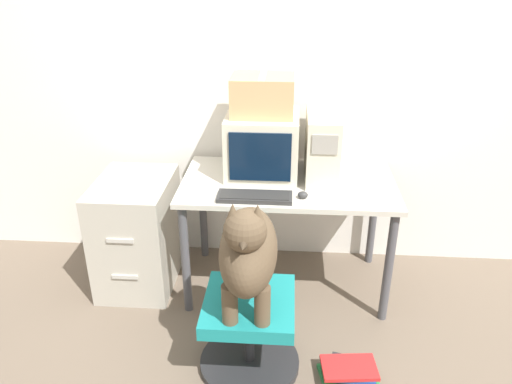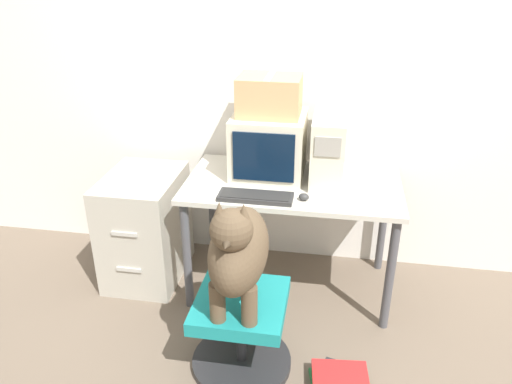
{
  "view_description": "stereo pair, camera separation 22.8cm",
  "coord_description": "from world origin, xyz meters",
  "views": [
    {
      "loc": [
        0.0,
        -2.32,
        1.94
      ],
      "look_at": [
        -0.17,
        0.04,
        0.8
      ],
      "focal_mm": 35.0,
      "sensor_mm": 36.0,
      "label": 1
    },
    {
      "loc": [
        0.23,
        -2.29,
        1.94
      ],
      "look_at": [
        -0.17,
        0.04,
        0.8
      ],
      "focal_mm": 35.0,
      "sensor_mm": 36.0,
      "label": 2
    }
  ],
  "objects": [
    {
      "name": "ground_plane",
      "position": [
        0.0,
        0.0,
        0.0
      ],
      "size": [
        12.0,
        12.0,
        0.0
      ],
      "primitive_type": "plane",
      "color": "#6B5B4C"
    },
    {
      "name": "wall_back",
      "position": [
        0.0,
        0.77,
        1.3
      ],
      "size": [
        8.0,
        0.05,
        2.6
      ],
      "color": "white",
      "rests_on": "ground_plane"
    },
    {
      "name": "desk",
      "position": [
        0.0,
        0.35,
        0.64
      ],
      "size": [
        1.25,
        0.7,
        0.73
      ],
      "color": "beige",
      "rests_on": "ground_plane"
    },
    {
      "name": "crt_monitor",
      "position": [
        -0.16,
        0.47,
        0.91
      ],
      "size": [
        0.42,
        0.43,
        0.36
      ],
      "color": "beige",
      "rests_on": "desk"
    },
    {
      "name": "pc_tower",
      "position": [
        0.19,
        0.44,
        0.92
      ],
      "size": [
        0.19,
        0.46,
        0.39
      ],
      "color": "beige",
      "rests_on": "desk"
    },
    {
      "name": "keyboard",
      "position": [
        -0.18,
        0.1,
        0.74
      ],
      "size": [
        0.41,
        0.14,
        0.03
      ],
      "color": "#2D2D2D",
      "rests_on": "desk"
    },
    {
      "name": "computer_mouse",
      "position": [
        0.08,
        0.13,
        0.75
      ],
      "size": [
        0.06,
        0.05,
        0.04
      ],
      "color": "#333333",
      "rests_on": "desk"
    },
    {
      "name": "office_chair",
      "position": [
        -0.17,
        -0.38,
        0.23
      ],
      "size": [
        0.51,
        0.51,
        0.42
      ],
      "color": "#262628",
      "rests_on": "ground_plane"
    },
    {
      "name": "dog",
      "position": [
        -0.17,
        -0.42,
        0.73
      ],
      "size": [
        0.27,
        0.55,
        0.6
      ],
      "color": "brown",
      "rests_on": "office_chair"
    },
    {
      "name": "filing_cabinet",
      "position": [
        -0.94,
        0.33,
        0.35
      ],
      "size": [
        0.44,
        0.61,
        0.7
      ],
      "color": "#B7B2A3",
      "rests_on": "ground_plane"
    },
    {
      "name": "cardboard_box",
      "position": [
        -0.16,
        0.47,
        1.2
      ],
      "size": [
        0.35,
        0.28,
        0.23
      ],
      "color": "tan",
      "rests_on": "crt_monitor"
    },
    {
      "name": "book_stack_floor",
      "position": [
        0.34,
        -0.43,
        0.04
      ],
      "size": [
        0.31,
        0.27,
        0.08
      ],
      "color": "#2D8C47",
      "rests_on": "ground_plane"
    }
  ]
}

